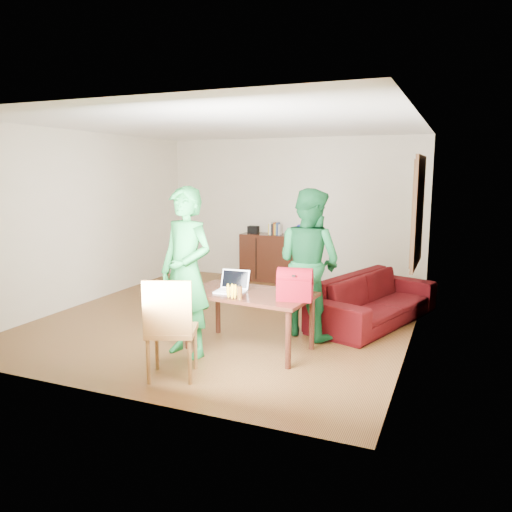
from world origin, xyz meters
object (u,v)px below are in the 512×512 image
at_px(person_far, 309,263).
at_px(sofa, 374,299).
at_px(bottle, 240,292).
at_px(chair, 172,348).
at_px(table, 249,299).
at_px(red_bag, 295,287).
at_px(person_near, 186,272).
at_px(laptop, 230,289).

relative_size(person_far, sofa, 0.84).
relative_size(bottle, sofa, 0.07).
xyz_separation_m(chair, sofa, (1.59, 2.71, 0.02)).
xyz_separation_m(table, person_far, (0.48, 0.79, 0.33)).
relative_size(red_bag, sofa, 0.17).
height_order(person_near, red_bag, person_near).
distance_m(chair, person_near, 0.93).
height_order(person_near, laptop, person_near).
height_order(person_far, bottle, person_far).
bearing_deg(person_far, laptop, 75.11).
height_order(person_far, red_bag, person_far).
relative_size(person_near, red_bag, 5.04).
relative_size(person_near, laptop, 5.32).
height_order(table, sofa, table).
bearing_deg(sofa, table, 163.30).
relative_size(chair, person_near, 0.55).
bearing_deg(red_bag, person_far, 86.90).
bearing_deg(bottle, red_bag, 20.09).
xyz_separation_m(red_bag, sofa, (0.59, 1.78, -0.50)).
height_order(table, person_near, person_near).
bearing_deg(laptop, person_near, -141.99).
xyz_separation_m(bottle, red_bag, (0.57, 0.21, 0.06)).
bearing_deg(bottle, laptop, 133.15).
height_order(red_bag, sofa, red_bag).
bearing_deg(person_far, person_near, 71.86).
distance_m(bottle, sofa, 2.34).
relative_size(person_far, laptop, 5.20).
bearing_deg(laptop, person_far, 48.29).
distance_m(person_far, laptop, 1.13).
bearing_deg(person_far, sofa, -105.90).
relative_size(chair, laptop, 2.91).
bearing_deg(table, sofa, 60.16).
bearing_deg(table, chair, -105.14).
xyz_separation_m(table, red_bag, (0.60, -0.12, 0.22)).
bearing_deg(person_near, bottle, 22.50).
height_order(person_near, bottle, person_near).
distance_m(person_near, person_far, 1.62).
xyz_separation_m(chair, red_bag, (1.00, 0.93, 0.52)).
bearing_deg(laptop, chair, -105.28).
relative_size(laptop, bottle, 2.16).
bearing_deg(table, person_far, 64.33).
xyz_separation_m(bottle, sofa, (1.16, 1.98, -0.44)).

